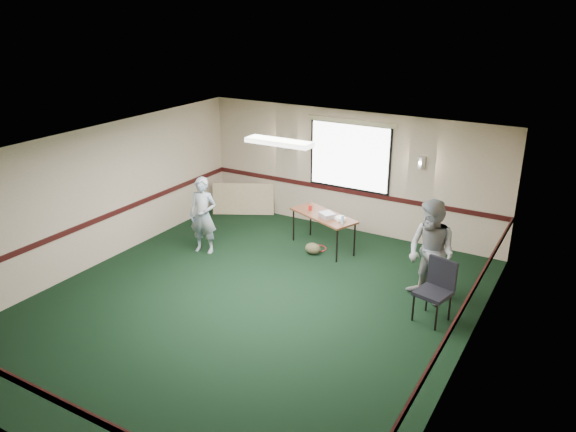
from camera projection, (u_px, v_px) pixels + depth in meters
The scene contains 13 objects.
ground at pixel (250, 305), 9.61m from camera, with size 8.00×8.00×0.00m, color black.
room_shell at pixel (310, 184), 10.76m from camera, with size 8.00×8.02×8.00m.
folding_table at pixel (323, 217), 11.58m from camera, with size 1.61×1.12×0.75m.
projector at pixel (327, 215), 11.39m from camera, with size 0.29×0.25×0.10m, color #98969F.
game_console at pixel (340, 218), 11.29m from camera, with size 0.22×0.17×0.05m, color white.
red_cup at pixel (310, 208), 11.78m from camera, with size 0.07×0.07×0.11m, color #B2120B.
water_bottle at pixel (343, 220), 11.03m from camera, with size 0.05×0.05×0.18m, color #8ECDE8.
duffel_bag at pixel (313, 249), 11.50m from camera, with size 0.33×0.25×0.24m, color #424025.
cable_coil at pixel (318, 248), 11.78m from camera, with size 0.35×0.35×0.02m, color red.
folded_table at pixel (243, 199), 13.59m from camera, with size 1.48×0.06×0.76m, color #9E8162.
conference_chair at pixel (437, 285), 9.01m from camera, with size 0.61×0.62×1.02m.
person_left at pixel (203, 215), 11.38m from camera, with size 0.58×0.38×1.59m, color #456498.
person_right at pixel (431, 252), 9.43m from camera, with size 0.89×0.69×1.83m, color #708DAF.
Camera 1 is at (4.79, -6.96, 4.87)m, focal length 35.00 mm.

